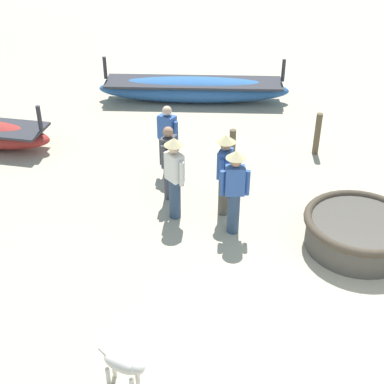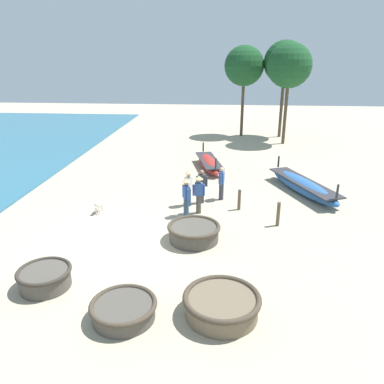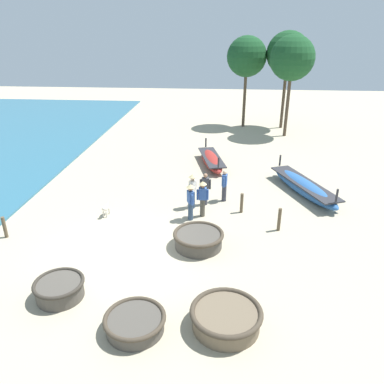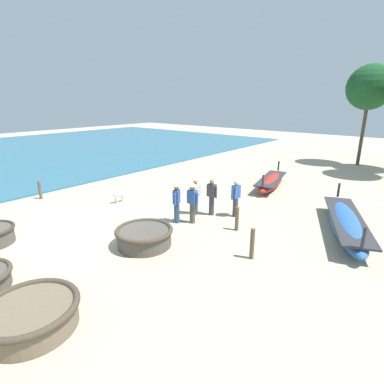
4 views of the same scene
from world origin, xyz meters
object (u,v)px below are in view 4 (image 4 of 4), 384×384
fisherman_crouching (192,200)px  fisherman_standing_left (212,196)px  coracle_center (31,315)px  fisherman_by_coracle (195,193)px  long_boat_white_hull (271,182)px  fisherman_hauling (236,198)px  mooring_post_inland (40,190)px  long_boat_ochre_hull (346,223)px  dog (119,195)px  mooring_post_shoreline (252,244)px  tree_leftmost (370,88)px  fisherman_standing_right (177,200)px  mooring_post_mid_beach (237,219)px  coracle_beside_post (144,236)px

fisherman_crouching → fisherman_standing_left: bearing=87.1°
coracle_center → fisherman_by_coracle: bearing=101.7°
long_boat_white_hull → fisherman_standing_left: (-0.11, -5.45, 0.50)m
fisherman_hauling → fisherman_crouching: bearing=-119.5°
coracle_center → mooring_post_inland: mooring_post_inland is taller
mooring_post_inland → long_boat_ochre_hull: bearing=23.0°
long_boat_white_hull → mooring_post_inland: long_boat_white_hull is taller
dog → mooring_post_shoreline: mooring_post_shoreline is taller
tree_leftmost → fisherman_crouching: bearing=-98.5°
fisherman_hauling → fisherman_standing_right: (-1.44, -2.06, 0.12)m
coracle_center → fisherman_by_coracle: fisherman_by_coracle is taller
mooring_post_inland → mooring_post_shoreline: bearing=7.6°
coracle_center → fisherman_standing_left: fisherman_standing_left is taller
coracle_center → fisherman_standing_left: (-0.98, 7.86, 0.51)m
long_boat_ochre_hull → fisherman_standing_left: fisherman_standing_left is taller
fisherman_standing_left → mooring_post_mid_beach: (1.68, -0.69, -0.37)m
fisherman_by_coracle → mooring_post_mid_beach: bearing=-7.4°
fisherman_crouching → mooring_post_mid_beach: 1.88m
coracle_center → mooring_post_mid_beach: size_ratio=2.21×
fisherman_crouching → dog: (-4.28, -0.35, -0.59)m
long_boat_white_hull → dog: bearing=-122.4°
fisherman_hauling → long_boat_ochre_hull: bearing=17.1°
long_boat_white_hull → tree_leftmost: tree_leftmost is taller
fisherman_crouching → fisherman_by_coracle: (-0.50, 0.80, 0.00)m
dog → mooring_post_mid_beach: mooring_post_mid_beach is taller
fisherman_standing_left → coracle_beside_post: bearing=-91.0°
long_boat_ochre_hull → coracle_center: bearing=-112.2°
fisherman_standing_left → mooring_post_inland: fisherman_standing_left is taller
fisherman_hauling → mooring_post_shoreline: 3.53m
fisherman_standing_left → fisherman_crouching: bearing=-92.9°
fisherman_hauling → fisherman_standing_right: fisherman_standing_right is taller
coracle_center → long_boat_white_hull: long_boat_white_hull is taller
dog → mooring_post_mid_beach: bearing=8.1°
long_boat_ochre_hull → mooring_post_mid_beach: bearing=-143.2°
fisherman_standing_left → fisherman_hauling: size_ratio=1.00×
long_boat_ochre_hull → mooring_post_inland: (-12.67, -5.39, 0.09)m
fisherman_crouching → tree_leftmost: 17.40m
fisherman_hauling → mooring_post_shoreline: bearing=-49.9°
coracle_beside_post → mooring_post_inland: size_ratio=2.16×
coracle_beside_post → long_boat_white_hull: size_ratio=0.45×
dog → fisherman_by_coracle: bearing=16.9°
fisherman_standing_right → tree_leftmost: 17.84m
fisherman_standing_right → mooring_post_shoreline: (3.71, -0.63, -0.46)m
fisherman_standing_left → fisherman_standing_right: (-0.56, -1.58, 0.12)m
fisherman_standing_left → fisherman_standing_right: bearing=-109.4°
dog → tree_leftmost: size_ratio=0.10×
long_boat_ochre_hull → fisherman_standing_right: 6.38m
coracle_beside_post → coracle_center: bearing=-75.7°
mooring_post_shoreline → fisherman_hauling: bearing=130.1°
fisherman_by_coracle → fisherman_standing_right: bearing=-89.7°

